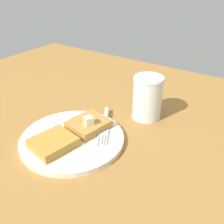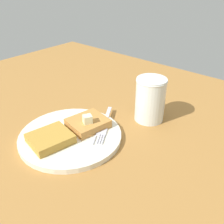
# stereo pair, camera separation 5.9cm
# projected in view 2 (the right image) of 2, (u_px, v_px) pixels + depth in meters

# --- Properties ---
(table_surface) EXTENTS (1.10, 1.10, 0.02)m
(table_surface) POSITION_uv_depth(u_px,v_px,m) (54.00, 125.00, 0.64)
(table_surface) COLOR #9E6C34
(table_surface) RESTS_ON ground
(plate) EXTENTS (0.23, 0.23, 0.01)m
(plate) POSITION_uv_depth(u_px,v_px,m) (71.00, 136.00, 0.57)
(plate) COLOR silver
(plate) RESTS_ON table_surface
(toast_slice_left) EXTENTS (0.10, 0.09, 0.02)m
(toast_slice_left) POSITION_uv_depth(u_px,v_px,m) (88.00, 123.00, 0.59)
(toast_slice_left) COLOR #BA7E3B
(toast_slice_left) RESTS_ON plate
(toast_slice_middle) EXTENTS (0.10, 0.09, 0.02)m
(toast_slice_middle) POSITION_uv_depth(u_px,v_px,m) (50.00, 138.00, 0.54)
(toast_slice_middle) COLOR #B28433
(toast_slice_middle) RESTS_ON plate
(butter_pat_primary) EXTENTS (0.03, 0.02, 0.02)m
(butter_pat_primary) POSITION_uv_depth(u_px,v_px,m) (87.00, 119.00, 0.57)
(butter_pat_primary) COLOR beige
(butter_pat_primary) RESTS_ON toast_slice_left
(fork) EXTENTS (0.14, 0.10, 0.00)m
(fork) POSITION_uv_depth(u_px,v_px,m) (104.00, 126.00, 0.59)
(fork) COLOR silver
(fork) RESTS_ON plate
(syrup_jar) EXTENTS (0.08, 0.08, 0.11)m
(syrup_jar) POSITION_uv_depth(u_px,v_px,m) (150.00, 102.00, 0.62)
(syrup_jar) COLOR #462006
(syrup_jar) RESTS_ON table_surface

